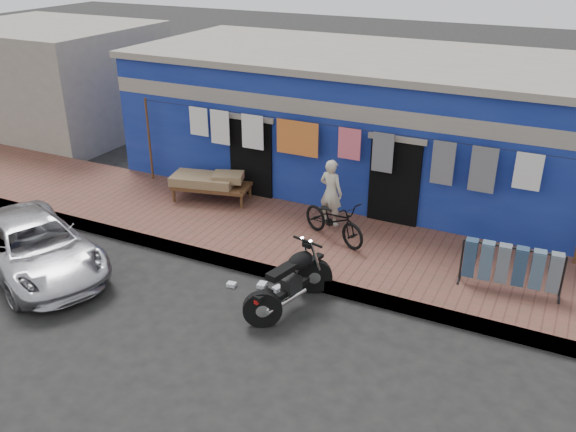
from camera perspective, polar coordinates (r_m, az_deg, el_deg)
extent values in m
plane|color=black|center=(10.52, -4.92, -9.84)|extent=(80.00, 80.00, 0.00)
cube|color=brown|center=(12.73, 2.00, -2.48)|extent=(28.00, 3.00, 0.25)
cube|color=gray|center=(11.59, -0.99, -5.44)|extent=(28.00, 0.10, 0.25)
cube|color=navy|center=(15.67, 8.24, 8.43)|extent=(12.00, 5.00, 3.20)
cube|color=#9E9384|center=(13.20, 5.02, 9.76)|extent=(12.00, 0.14, 0.35)
cube|color=#9E9384|center=(15.28, 8.63, 14.48)|extent=(12.20, 5.20, 0.16)
cube|color=black|center=(14.49, -3.45, 4.98)|extent=(1.10, 0.10, 2.10)
cube|color=black|center=(13.21, 9.89, 2.62)|extent=(1.10, 0.10, 2.10)
cube|color=#9E9384|center=(21.61, -21.16, 11.88)|extent=(6.00, 5.00, 3.40)
cylinder|color=brown|center=(15.75, -12.86, 7.01)|extent=(0.06, 0.06, 2.10)
cylinder|color=black|center=(12.99, 4.46, 8.38)|extent=(10.00, 0.01, 0.01)
cube|color=silver|center=(14.67, -8.35, 8.75)|extent=(0.50, 0.02, 0.68)
cube|color=silver|center=(14.38, -6.38, 8.25)|extent=(0.50, 0.02, 0.81)
cube|color=silver|center=(13.94, -3.34, 7.87)|extent=(0.55, 0.02, 0.80)
cube|color=#CC4C26|center=(13.44, 0.87, 7.30)|extent=(1.00, 0.02, 0.77)
cube|color=#DD5C6D|center=(12.97, 5.76, 6.74)|extent=(0.50, 0.02, 0.68)
cube|color=slate|center=(12.78, 8.86, 5.89)|extent=(0.45, 0.02, 0.84)
cube|color=slate|center=(12.50, 14.30, 4.83)|extent=(0.45, 0.02, 0.90)
cube|color=slate|center=(12.38, 17.78, 4.15)|extent=(0.50, 0.02, 0.92)
cube|color=silver|center=(12.27, 21.55, 3.89)|extent=(0.50, 0.02, 0.72)
imported|color=silver|center=(12.66, -22.67, -2.57)|extent=(4.29, 3.13, 1.10)
imported|color=beige|center=(12.97, 4.04, 2.21)|extent=(0.59, 0.44, 1.47)
imported|color=black|center=(12.39, 4.35, 0.05)|extent=(1.75, 1.21, 1.07)
cube|color=silver|center=(11.47, -5.31, -6.40)|extent=(0.18, 0.15, 0.07)
cube|color=silver|center=(11.29, -0.99, -6.83)|extent=(0.18, 0.21, 0.09)
cube|color=silver|center=(11.42, -2.45, -6.46)|extent=(0.17, 0.20, 0.08)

